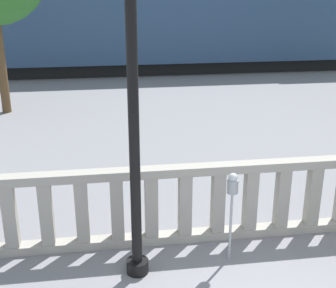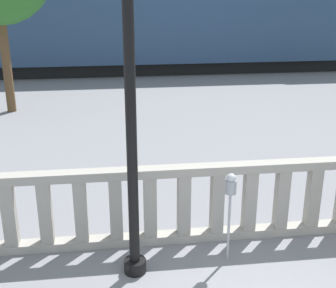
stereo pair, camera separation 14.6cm
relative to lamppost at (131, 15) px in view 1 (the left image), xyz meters
name	(u,v)px [view 1 (the left image)]	position (x,y,z in m)	size (l,w,h in m)	color
balustrade	(218,202)	(1.39, 0.78, -3.02)	(16.21, 0.24, 1.32)	#9E998E
lamppost	(131,15)	(0.00, 0.00, 0.00)	(0.36, 0.36, 6.65)	black
parking_meter	(232,191)	(1.43, 0.14, -2.52)	(0.16, 0.16, 1.44)	#99999E
train_near	(139,28)	(1.36, 15.23, -1.78)	(20.85, 3.10, 4.20)	black
train_far	(211,6)	(7.46, 27.36, -1.67)	(24.97, 3.16, 4.42)	black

